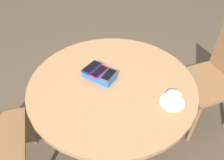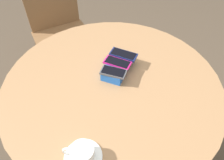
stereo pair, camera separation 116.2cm
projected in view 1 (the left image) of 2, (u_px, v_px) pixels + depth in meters
name	position (u px, v px, depth m)	size (l,w,h in m)	color
ground_plane	(112.00, 144.00, 1.91)	(8.00, 8.00, 0.00)	brown
round_table	(112.00, 94.00, 1.49)	(1.09, 1.09, 0.73)	#2D2D2D
phone_box	(99.00, 75.00, 1.44)	(0.21, 0.12, 0.05)	blue
phone_navy	(91.00, 67.00, 1.45)	(0.08, 0.15, 0.01)	navy
phone_magenta	(99.00, 72.00, 1.41)	(0.08, 0.14, 0.01)	#D11975
phone_gray	(109.00, 75.00, 1.39)	(0.07, 0.13, 0.01)	#515156
saucer	(172.00, 102.00, 1.28)	(0.15, 0.15, 0.01)	white
coffee_cup	(173.00, 99.00, 1.26)	(0.09, 0.12, 0.06)	white
chair_far_side	(213.00, 79.00, 1.84)	(0.63, 0.63, 0.86)	brown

